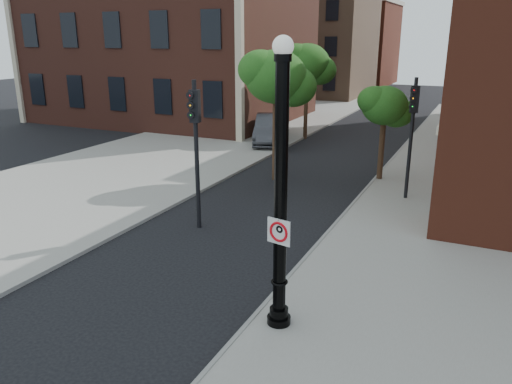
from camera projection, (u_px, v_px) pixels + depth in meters
The scene contains 15 objects.
ground at pixel (184, 296), 12.31m from camera, with size 120.00×120.00×0.00m, color black.
sidewalk_right at pixel (468, 207), 18.51m from camera, with size 8.00×60.00×0.12m, color gray.
sidewalk_left at pixel (219, 137), 31.49m from camera, with size 10.00×50.00×0.12m, color gray.
curb_edge at pixel (363, 193), 20.11m from camera, with size 0.10×60.00×0.14m, color gray.
bg_building_tan_a at pixel (312, 37), 53.41m from camera, with size 12.00×12.00×12.00m, color brown.
bg_building_red at pixel (346, 45), 65.81m from camera, with size 12.00×12.00×10.00m, color maroon.
lamppost at pixel (281, 205), 10.12m from camera, with size 0.52×0.52×6.15m.
no_parking_sign at pixel (279, 231), 10.12m from camera, with size 0.54×0.14×0.55m.
parked_car at pixel (272, 129), 29.56m from camera, with size 1.82×5.23×1.72m, color #333339.
traffic_signal_left at pixel (195, 131), 15.74m from camera, with size 0.36×0.42×4.85m.
traffic_signal_right at pixel (412, 120), 18.49m from camera, with size 0.36×0.41×4.70m.
utility_pole at pixel (438, 145), 17.40m from camera, with size 0.10×0.10×5.01m, color #999999.
street_tree_a at pixel (277, 78), 21.02m from camera, with size 3.11×2.82×5.61m.
street_tree_b at pixel (308, 64), 29.90m from camera, with size 3.18×2.88×5.74m.
street_tree_c at pixel (385, 107), 21.12m from camera, with size 2.30×2.08×4.15m.
Camera 1 is at (6.26, -9.19, 6.12)m, focal length 35.00 mm.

